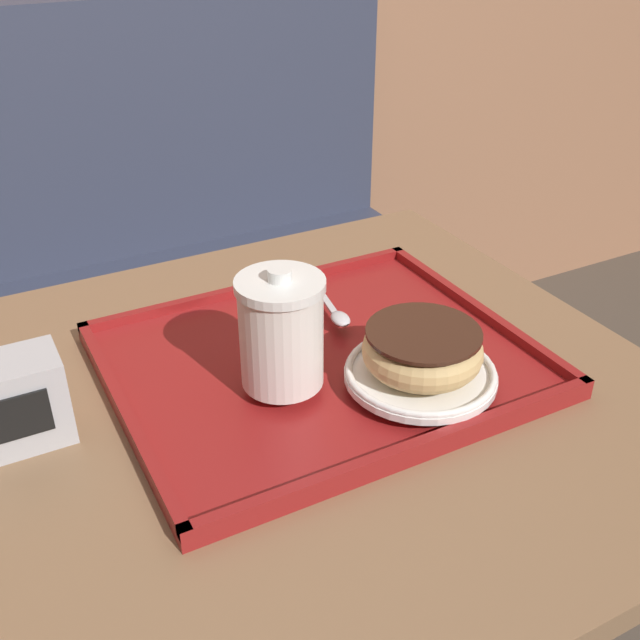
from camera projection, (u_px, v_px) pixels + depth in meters
booth_bench at (128, 334)px, 1.69m from camera, size 1.40×0.44×1.00m
cafe_table at (313, 507)px, 0.93m from camera, size 0.77×0.76×0.72m
serving_tray at (320, 362)px, 0.86m from camera, size 0.46×0.38×0.02m
coffee_cup_front at (281, 331)px, 0.77m from camera, size 0.09×0.09×0.13m
plate_with_chocolate_donut at (420, 373)px, 0.80m from camera, size 0.16×0.16×0.01m
donut_chocolate_glazed at (422, 349)px, 0.79m from camera, size 0.13×0.13×0.05m
spoon at (334, 311)px, 0.92m from camera, size 0.04×0.15×0.01m
napkin_dispenser at (15, 402)px, 0.73m from camera, size 0.10×0.07×0.09m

